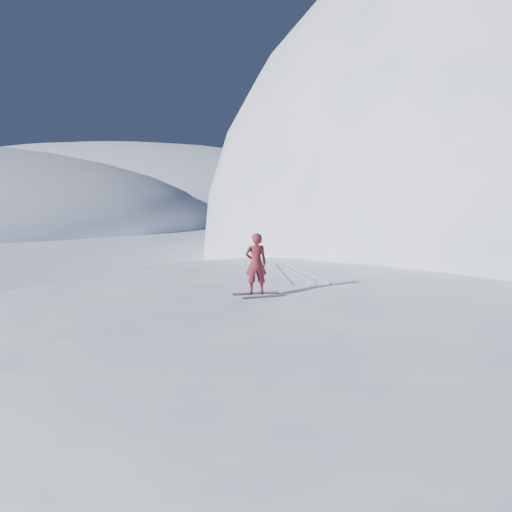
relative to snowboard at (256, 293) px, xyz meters
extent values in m
plane|color=white|center=(3.19, 0.44, -2.41)|extent=(400.00, 400.00, 0.00)
ellipsoid|color=white|center=(4.19, 3.44, -2.41)|extent=(36.00, 28.00, 4.80)
ellipsoid|color=white|center=(13.19, 20.44, -2.41)|extent=(28.00, 24.00, 18.00)
ellipsoid|color=white|center=(-36.81, 110.44, -2.41)|extent=(140.00, 90.00, 36.00)
ellipsoid|color=white|center=(-0.81, -1.56, -2.41)|extent=(6.00, 5.40, 0.80)
ellipsoid|color=white|center=(1.19, 6.44, -2.41)|extent=(7.00, 6.30, 1.00)
ellipsoid|color=white|center=(10.19, 4.44, -2.41)|extent=(4.00, 3.60, 0.60)
cube|color=black|center=(0.00, 0.00, 0.00)|extent=(1.56, 0.57, 0.03)
imported|color=maroon|center=(0.00, 0.00, 1.00)|extent=(0.79, 0.60, 1.97)
cube|color=silver|center=(0.94, 4.55, 0.01)|extent=(0.64, 5.98, 0.04)
cube|color=silver|center=(1.40, 4.55, 0.01)|extent=(1.47, 5.85, 0.04)
cube|color=silver|center=(1.84, 4.55, 0.01)|extent=(1.77, 5.77, 0.04)
camera|label=1|loc=(0.02, -14.53, 3.36)|focal=32.00mm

